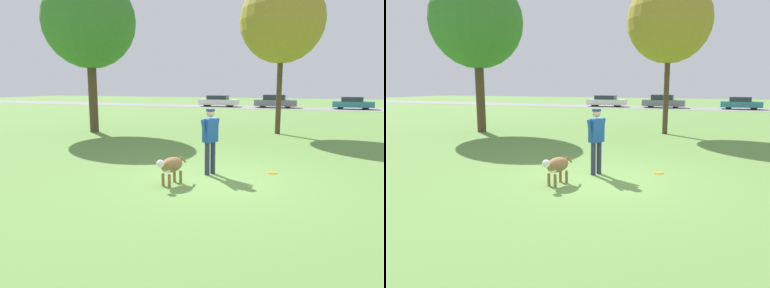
{
  "view_description": "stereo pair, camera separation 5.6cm",
  "coord_description": "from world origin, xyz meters",
  "views": [
    {
      "loc": [
        2.57,
        -7.99,
        2.32
      ],
      "look_at": [
        -0.51,
        -0.2,
        0.9
      ],
      "focal_mm": 32.0,
      "sensor_mm": 36.0,
      "label": 1
    },
    {
      "loc": [
        2.62,
        -7.97,
        2.32
      ],
      "look_at": [
        -0.51,
        -0.2,
        0.9
      ],
      "focal_mm": 32.0,
      "sensor_mm": 36.0,
      "label": 2
    }
  ],
  "objects": [
    {
      "name": "ground_plane",
      "position": [
        0.0,
        0.0,
        0.0
      ],
      "size": [
        120.0,
        120.0,
        0.0
      ],
      "primitive_type": "plane",
      "color": "#608C42"
    },
    {
      "name": "parked_car_white",
      "position": [
        -9.06,
        29.73,
        0.63
      ],
      "size": [
        4.49,
        1.94,
        1.27
      ],
      "rotation": [
        0.0,
        0.0,
        0.05
      ],
      "color": "white",
      "rests_on": "ground_plane"
    },
    {
      "name": "tree_near_left",
      "position": [
        -8.48,
        6.36,
        5.39
      ],
      "size": [
        4.49,
        4.49,
        7.66
      ],
      "color": "#4C3826",
      "rests_on": "ground_plane"
    },
    {
      "name": "parked_car_grey",
      "position": [
        -2.72,
        29.99,
        0.67
      ],
      "size": [
        4.46,
        1.87,
        1.4
      ],
      "rotation": [
        0.0,
        0.0,
        0.03
      ],
      "color": "slate",
      "rests_on": "ground_plane"
    },
    {
      "name": "parked_car_teal",
      "position": [
        4.9,
        30.28,
        0.62
      ],
      "size": [
        3.84,
        1.72,
        1.24
      ],
      "rotation": [
        0.0,
        0.0,
        0.01
      ],
      "color": "teal",
      "rests_on": "ground_plane"
    },
    {
      "name": "dog",
      "position": [
        -0.79,
        -0.86,
        0.47
      ],
      "size": [
        0.52,
        1.03,
        0.67
      ],
      "rotation": [
        0.0,
        0.0,
        4.45
      ],
      "color": "olive",
      "rests_on": "ground_plane"
    },
    {
      "name": "tree_mid_center",
      "position": [
        0.34,
        9.12,
        5.33
      ],
      "size": [
        3.94,
        3.94,
        7.32
      ],
      "color": "#4C3826",
      "rests_on": "ground_plane"
    },
    {
      "name": "frisbee",
      "position": [
        1.29,
        1.17,
        0.01
      ],
      "size": [
        0.26,
        0.26,
        0.02
      ],
      "color": "orange",
      "rests_on": "ground_plane"
    },
    {
      "name": "person",
      "position": [
        -0.24,
        0.43,
        1.03
      ],
      "size": [
        0.37,
        0.63,
        1.74
      ],
      "rotation": [
        0.0,
        0.0,
        1.11
      ],
      "color": "#2D334C",
      "rests_on": "ground_plane"
    },
    {
      "name": "far_road_strip",
      "position": [
        0.0,
        29.93,
        0.01
      ],
      "size": [
        120.0,
        6.0,
        0.01
      ],
      "color": "gray",
      "rests_on": "ground_plane"
    }
  ]
}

